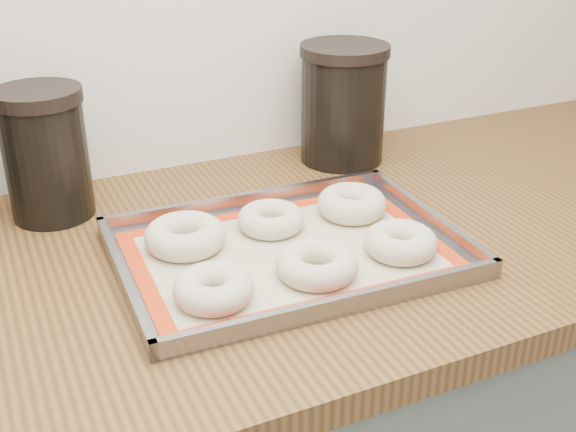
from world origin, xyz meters
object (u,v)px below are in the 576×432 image
canister_right (343,103)px  bagel_front_right (401,242)px  canister_mid (46,153)px  bagel_back_mid (271,219)px  bagel_back_right (352,203)px  bagel_front_mid (317,264)px  bagel_back_left (185,236)px  bagel_front_left (213,288)px  baking_tray (288,251)px

canister_right → bagel_front_right: bearing=-106.1°
bagel_front_right → canister_mid: (-0.41, 0.34, 0.08)m
bagel_back_mid → canister_right: size_ratio=0.47×
bagel_back_right → bagel_back_mid: bearing=176.2°
bagel_front_right → bagel_front_mid: bearing=-177.8°
bagel_front_mid → bagel_back_left: bearing=132.3°
bagel_back_left → canister_mid: (-0.15, 0.20, 0.08)m
canister_right → bagel_back_right: bearing=-115.1°
bagel_front_mid → bagel_front_left: bearing=-180.0°
bagel_back_right → canister_mid: canister_mid is taller
bagel_back_left → bagel_back_right: same height
canister_right → bagel_front_mid: bearing=-123.0°
bagel_back_right → canister_mid: bearing=153.5°
bagel_back_left → canister_right: 0.43m
bagel_front_mid → canister_right: canister_right is taller
bagel_back_mid → baking_tray: bearing=-95.0°
bagel_front_left → bagel_front_mid: size_ratio=0.92×
canister_mid → bagel_front_right: bearing=-39.5°
baking_tray → bagel_back_right: size_ratio=4.55×
bagel_back_right → canister_right: 0.25m
canister_right → bagel_front_left: bearing=-136.2°
bagel_front_left → bagel_front_right: (0.27, 0.01, -0.00)m
bagel_back_left → bagel_front_mid: bearing=-47.7°
bagel_front_right → bagel_back_right: (-0.00, 0.13, 0.00)m
bagel_front_mid → canister_mid: canister_mid is taller
bagel_front_right → canister_right: size_ratio=0.48×
baking_tray → bagel_back_mid: size_ratio=4.85×
bagel_back_mid → canister_mid: (-0.28, 0.19, 0.08)m
bagel_front_right → bagel_back_left: bagel_back_left is taller
bagel_front_mid → bagel_back_mid: (-0.00, 0.15, -0.00)m
canister_mid → bagel_front_mid: bearing=-50.8°
bagel_front_right → bagel_back_right: size_ratio=0.96×
baking_tray → bagel_front_right: bearing=-26.6°
bagel_front_left → bagel_back_left: size_ratio=0.88×
bagel_front_mid → bagel_front_right: (0.13, 0.01, 0.00)m
bagel_front_left → bagel_back_mid: bearing=46.3°
bagel_back_left → baking_tray: bearing=-29.5°
baking_tray → bagel_back_left: bagel_back_left is taller
bagel_front_left → bagel_front_mid: bearing=0.0°
bagel_back_mid → canister_mid: size_ratio=0.49×
baking_tray → canister_right: 0.38m
bagel_back_mid → bagel_front_mid: bearing=-89.8°
bagel_front_mid → bagel_back_left: (-0.13, 0.14, 0.00)m
baking_tray → bagel_back_right: bearing=25.4°
bagel_front_left → canister_mid: bearing=111.9°
canister_mid → canister_right: (0.51, 0.02, 0.01)m
bagel_front_mid → bagel_back_mid: bearing=90.2°
bagel_front_left → bagel_back_left: 0.14m
baking_tray → bagel_front_right: size_ratio=4.75×
bagel_front_mid → bagel_front_right: size_ratio=1.08×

